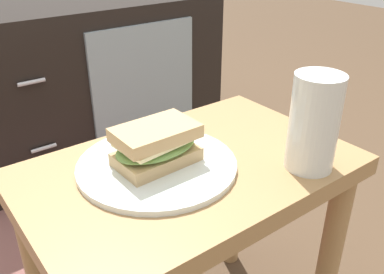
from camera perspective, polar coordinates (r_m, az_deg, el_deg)
name	(u,v)px	position (r m, az deg, el deg)	size (l,w,h in m)	color
side_table	(190,207)	(0.76, -0.30, -9.57)	(0.56, 0.36, 0.46)	#A37A4C
tv_cabinet	(87,80)	(1.64, -14.08, 7.53)	(0.96, 0.46, 0.58)	black
area_rug	(11,254)	(1.30, -23.46, -14.47)	(1.25, 0.70, 0.01)	#4C1E19
plate	(157,165)	(0.70, -4.79, -3.82)	(0.27, 0.27, 0.01)	silver
sandwich_front	(156,145)	(0.68, -4.91, -1.10)	(0.15, 0.10, 0.07)	tan
beer_glass	(314,125)	(0.69, 16.27, 1.61)	(0.08, 0.08, 0.16)	silver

